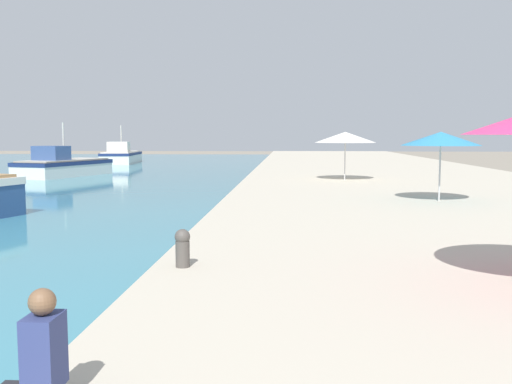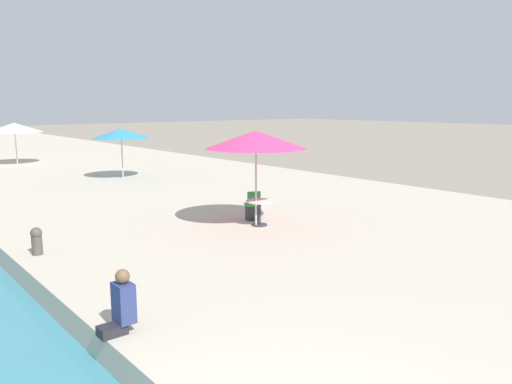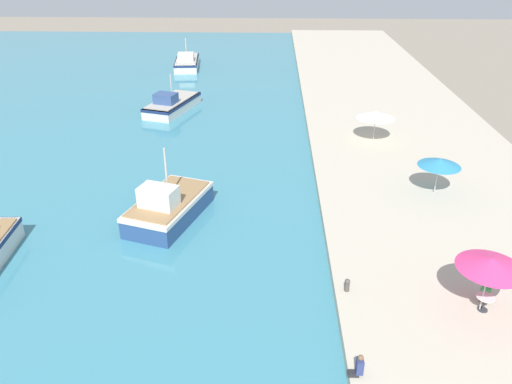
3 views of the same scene
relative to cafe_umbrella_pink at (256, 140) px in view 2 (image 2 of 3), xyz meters
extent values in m
cube|color=#BCB29E|center=(1.74, 28.88, -2.76)|extent=(16.00, 90.00, 0.54)
cylinder|color=#B7B7B7|center=(0.00, 0.00, -1.30)|extent=(0.06, 0.06, 2.40)
cone|color=#E5387A|center=(0.00, 0.00, 0.00)|extent=(2.86, 2.86, 0.50)
cylinder|color=#B7B7B7|center=(1.19, 11.36, -1.47)|extent=(0.06, 0.06, 2.04)
cone|color=teal|center=(1.19, 11.36, -0.37)|extent=(2.66, 2.66, 0.47)
cylinder|color=#B7B7B7|center=(-1.13, 20.66, -1.48)|extent=(0.06, 0.06, 2.02)
cone|color=white|center=(-1.13, 20.66, -0.35)|extent=(3.07, 3.07, 0.54)
cylinder|color=#333338|center=(0.12, -0.02, -2.47)|extent=(0.44, 0.44, 0.04)
cylinder|color=#333338|center=(0.12, -0.02, -2.14)|extent=(0.08, 0.08, 0.70)
cylinder|color=beige|center=(0.12, -0.02, -1.77)|extent=(0.80, 0.80, 0.04)
cube|color=#2D2D33|center=(0.40, 0.68, -2.27)|extent=(0.44, 0.44, 0.45)
cube|color=#2D8E42|center=(0.40, 0.68, -2.01)|extent=(0.52, 0.52, 0.06)
cube|color=#2D8E42|center=(0.33, 0.49, -1.78)|extent=(0.39, 0.21, 0.40)
cube|color=#232328|center=(-6.11, -3.92, -2.41)|extent=(0.41, 0.28, 0.16)
cube|color=navy|center=(-5.90, -3.92, -2.02)|extent=(0.26, 0.36, 0.62)
sphere|color=brown|center=(-5.90, -3.92, -1.60)|extent=(0.22, 0.22, 0.22)
cylinder|color=#4C4742|center=(-5.72, 1.13, -2.27)|extent=(0.24, 0.24, 0.45)
sphere|color=#4C4742|center=(-5.72, 1.13, -1.97)|extent=(0.26, 0.26, 0.26)
camera|label=1|loc=(-3.90, -8.31, -0.26)|focal=40.00mm
camera|label=2|loc=(-8.97, -10.79, 0.97)|focal=35.00mm
camera|label=3|loc=(-9.28, -17.59, 12.23)|focal=35.00mm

